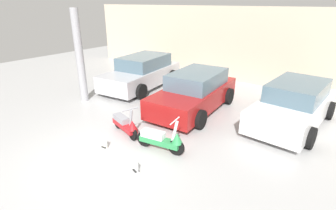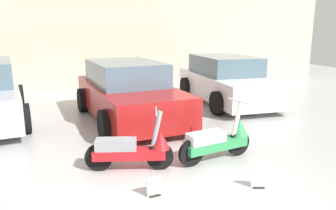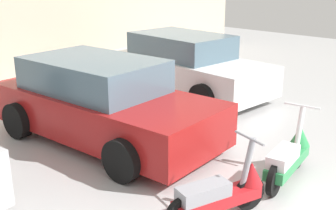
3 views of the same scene
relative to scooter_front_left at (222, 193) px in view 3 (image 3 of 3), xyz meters
name	(u,v)px [view 3 (image 3 of 3)]	position (x,y,z in m)	size (l,w,h in m)	color
scooter_front_left	(222,193)	(0.00, 0.00, 0.00)	(1.36, 0.65, 0.97)	black
scooter_front_right	(289,155)	(1.47, -0.07, 0.01)	(1.43, 0.57, 1.00)	black
car_rear_center	(102,102)	(0.58, 2.99, 0.33)	(2.29, 4.29, 1.41)	maroon
car_rear_right	(187,65)	(3.80, 3.91, 0.32)	(2.15, 4.18, 1.39)	white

